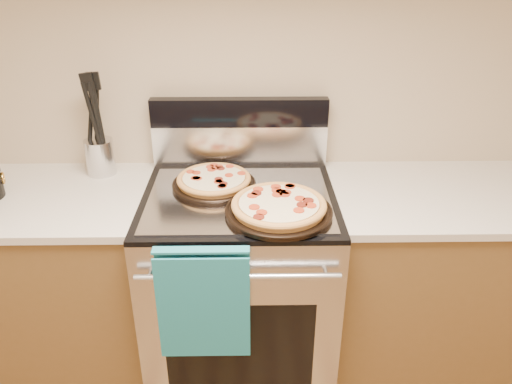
{
  "coord_description": "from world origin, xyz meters",
  "views": [
    {
      "loc": [
        0.04,
        -0.1,
        1.81
      ],
      "look_at": [
        0.07,
        1.55,
        0.98
      ],
      "focal_mm": 35.0,
      "sensor_mm": 36.0,
      "label": 1
    }
  ],
  "objects_px": {
    "pepperoni_pizza_back": "(214,181)",
    "utensil_crock": "(100,157)",
    "range_body": "(241,291)",
    "pepperoni_pizza_front": "(279,207)"
  },
  "relations": [
    {
      "from": "utensil_crock",
      "to": "range_body",
      "type": "bearing_deg",
      "value": -21.84
    },
    {
      "from": "pepperoni_pizza_front",
      "to": "pepperoni_pizza_back",
      "type": "bearing_deg",
      "value": 136.89
    },
    {
      "from": "pepperoni_pizza_front",
      "to": "utensil_crock",
      "type": "distance_m",
      "value": 0.85
    },
    {
      "from": "pepperoni_pizza_back",
      "to": "utensil_crock",
      "type": "bearing_deg",
      "value": 161.1
    },
    {
      "from": "range_body",
      "to": "utensil_crock",
      "type": "xyz_separation_m",
      "value": [
        -0.6,
        0.24,
        0.54
      ]
    },
    {
      "from": "range_body",
      "to": "pepperoni_pizza_back",
      "type": "relative_size",
      "value": 2.7
    },
    {
      "from": "range_body",
      "to": "pepperoni_pizza_front",
      "type": "height_order",
      "value": "pepperoni_pizza_front"
    },
    {
      "from": "range_body",
      "to": "utensil_crock",
      "type": "bearing_deg",
      "value": 158.16
    },
    {
      "from": "pepperoni_pizza_front",
      "to": "utensil_crock",
      "type": "bearing_deg",
      "value": 151.6
    },
    {
      "from": "pepperoni_pizza_back",
      "to": "utensil_crock",
      "type": "distance_m",
      "value": 0.53
    }
  ]
}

